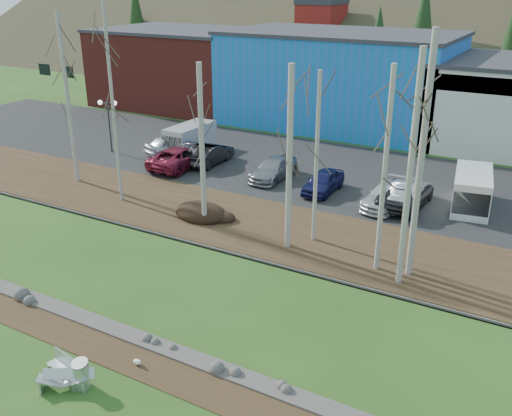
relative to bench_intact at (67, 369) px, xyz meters
The scene contains 35 objects.
ground 0.47m from the bench_intact, 33.45° to the right, with size 200.00×200.00×0.00m, color #2A4817.
dirt_strip 2.03m from the bench_intact, 84.76° to the left, with size 80.00×1.80×0.03m, color #382616.
near_bank_rocks 3.01m from the bench_intact, 86.52° to the left, with size 80.00×0.80×0.50m, color #47423D, non-canonical shape.
river 7.09m from the bench_intact, 88.53° to the left, with size 80.00×8.00×0.90m, color #141E31, non-canonical shape.
far_bank_rocks 11.19m from the bench_intact, 89.07° to the left, with size 80.00×0.80×0.46m, color #47423D, non-canonical shape.
far_bank 14.39m from the bench_intact, 89.28° to the left, with size 80.00×7.00×0.15m, color #382616.
parking_lot 24.88m from the bench_intact, 89.58° to the left, with size 80.00×14.00×0.14m, color black.
building_brick 45.73m from the bench_intact, 121.49° to the left, with size 16.32×12.24×7.80m.
building_blue 39.49m from the bench_intact, 98.51° to the left, with size 20.40×12.24×8.30m.
bench_intact is the anchor object (origin of this frame).
bench_damaged 0.52m from the bench_intact, 50.79° to the right, with size 1.72×1.34×0.75m.
litter_bin 0.75m from the bench_intact, ahead, with size 0.54×0.54×0.93m, color silver.
seagull 2.37m from the bench_intact, 47.18° to the left, with size 0.41×0.19×0.29m.
dirt_mound 14.24m from the bench_intact, 106.03° to the left, with size 3.16×2.23×0.62m, color black.
birch_0 21.46m from the bench_intact, 134.80° to the left, with size 0.26×0.26×10.74m.
birch_1 17.65m from the bench_intact, 125.65° to the left, with size 0.20×0.20×12.11m.
birch_2 14.00m from the bench_intact, 103.86° to the left, with size 0.28×0.28×8.73m.
birch_3 13.64m from the bench_intact, 81.13° to the left, with size 0.30×0.30×9.06m.
birch_4 14.96m from the bench_intact, 78.67° to the left, with size 0.20×0.20×8.65m.
birch_5 15.01m from the bench_intact, 62.21° to the left, with size 0.23×0.23×9.39m.
birch_6 15.17m from the bench_intact, 56.38° to the left, with size 0.27×0.27×10.21m.
birch_7 16.15m from the bench_intact, 57.90° to the left, with size 0.29×0.29×10.84m.
street_lamp 27.33m from the bench_intact, 129.62° to the left, with size 1.49×0.68×4.02m.
car_0 26.45m from the bench_intact, 119.66° to the left, with size 1.69×4.19×1.43m, color silver.
car_1 23.95m from the bench_intact, 112.03° to the left, with size 1.55×4.44×1.46m, color black.
car_2 22.94m from the bench_intact, 116.81° to the left, with size 2.52×5.46×1.52m, color maroon.
car_3 21.89m from the bench_intact, 99.17° to the left, with size 1.89×4.65×1.35m, color gray.
car_4 20.88m from the bench_intact, 88.75° to the left, with size 1.62×4.04×1.38m, color #1B1C50.
car_5 22.04m from the bench_intact, 74.93° to the left, with size 1.59×4.56×1.50m, color #B0B0B2.
car_6 21.84m from the bench_intact, 75.10° to the left, with size 2.42×5.25×1.46m, color #252527.
car_7 21.03m from the bench_intact, 77.07° to the left, with size 1.88×4.64×1.35m, color silver.
car_8 24.43m from the bench_intact, 114.68° to the left, with size 1.55×4.44×1.46m, color black.
car_9 24.00m from the bench_intact, 112.33° to the left, with size 1.55×4.44×1.46m, color black.
van_white 24.37m from the bench_intact, 68.17° to the left, with size 2.77×5.13×2.13m.
van_grey 27.10m from the bench_intact, 116.97° to the left, with size 1.94×4.61×2.02m.
Camera 1 is at (13.27, -10.52, 12.82)m, focal length 40.00 mm.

